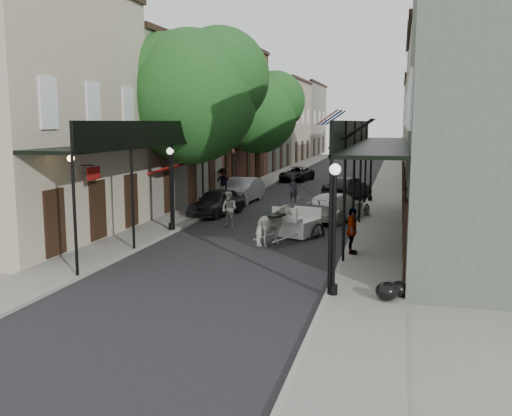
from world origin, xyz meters
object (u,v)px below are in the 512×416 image
Objects in this scene: pedestrian_walking at (229,209)px; lamppost_right_far at (371,170)px; horse at (274,226)px; car_right_far at (348,187)px; pedestrian_sidewalk_right at (352,231)px; car_left_far at (297,174)px; car_right_near at (336,207)px; car_left_near at (217,202)px; carriage at (303,212)px; car_left_mid at (242,190)px; pedestrian_sidewalk_left at (223,181)px; tree_near at (199,91)px; lamppost_right_near at (334,227)px; lamppost_left at (171,187)px; tree_far at (263,110)px.

lamppost_right_far is at bearing 79.83° from pedestrian_walking.
car_right_far is at bearing -77.68° from horse.
pedestrian_sidewalk_right is at bearing 178.12° from horse.
car_right_near reaches higher than car_left_far.
horse is 0.45× the size of car_left_near.
car_left_near is at bearing 21.55° from car_right_near.
carriage is 0.58× the size of car_left_mid.
pedestrian_sidewalk_left is (-6.77, 14.67, 0.18)m from horse.
pedestrian_walking is at bearing -44.08° from tree_near.
car_left_far is (-4.38, 22.84, -0.45)m from carriage.
lamppost_right_far is 0.80× the size of car_left_mid.
lamppost_right_far is 11.73m from pedestrian_walking.
pedestrian_walking reaches higher than horse.
car_right_far is at bearing -53.66° from car_left_far.
car_left_near is (-4.57, 6.68, -0.09)m from horse.
pedestrian_sidewalk_left is 0.36× the size of car_right_near.
car_right_far is at bearing 94.04° from lamppost_right_near.
pedestrian_sidewalk_right reaches higher than car_left_far.
car_left_far is at bearing -52.24° from car_right_near.
pedestrian_sidewalk_right is 0.35× the size of car_right_near.
lamppost_left and lamppost_right_far have the same top height.
lamppost_left reaches higher than car_right_near.
pedestrian_sidewalk_right is (0.10, 5.19, -1.08)m from lamppost_right_near.
car_right_near is at bearing 112.55° from pedestrian_sidewalk_left.
car_left_near is at bearing -87.18° from tree_far.
pedestrian_walking is (-6.10, -9.95, -1.21)m from lamppost_right_far.
lamppost_right_near is 2.14× the size of pedestrian_sidewalk_left.
pedestrian_sidewalk_right is 0.40× the size of car_left_near.
horse reaches higher than car_left_mid.
car_right_far is at bearing 140.91° from lamppost_right_far.
lamppost_right_far reaches higher than car_left_far.
pedestrian_walking is 0.36× the size of car_left_mid.
car_left_far is at bearing 12.24° from pedestrian_sidewalk_right.
car_left_near is (-5.38, 4.29, -0.33)m from carriage.
car_left_near is 6.37m from car_right_near.
tree_far is 2.04× the size of car_left_near.
car_left_mid is at bearing 138.79° from carriage.
lamppost_left is at bearing -114.35° from pedestrian_walking.
lamppost_right_far is at bearing 160.60° from car_right_far.
tree_far is 17.03m from pedestrian_walking.
lamppost_left is 0.81× the size of car_right_far.
car_right_far is (1.63, 14.82, -0.02)m from horse.
carriage is (5.97, -3.39, -5.44)m from tree_near.
tree_far reaches higher than car_right_far.
horse is (5.22, -19.78, -5.03)m from tree_far.
lamppost_left is (0.15, -18.18, -3.79)m from tree_far.
carriage reaches higher than car_left_mid.
car_right_far is (-1.50, 1.22, -1.27)m from lamppost_right_far.
tree_far is 1.86× the size of car_left_mid.
tree_near is 5.65× the size of pedestrian_sidewalk_right.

